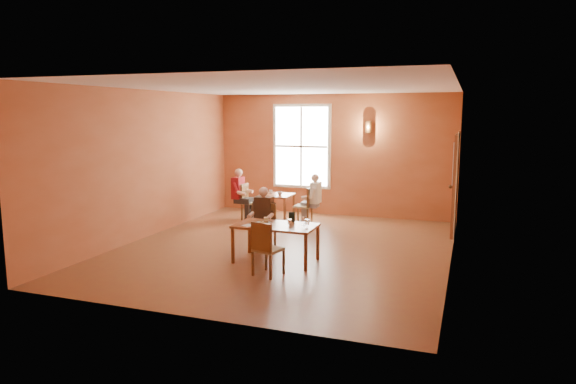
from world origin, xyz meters
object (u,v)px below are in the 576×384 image
(chair_empty, at_px, (268,248))
(second_table, at_px, (277,208))
(diner_main, at_px, (263,221))
(chair_diner_maroon, at_px, (251,202))
(diner_maroon, at_px, (250,195))
(chair_diner_white, at_px, (303,205))
(main_table, at_px, (276,243))
(diner_white, at_px, (304,200))
(chair_diner_main, at_px, (263,227))

(chair_empty, distance_m, second_table, 4.07)
(diner_main, relative_size, chair_diner_maroon, 1.29)
(diner_maroon, bearing_deg, chair_empty, 27.58)
(chair_diner_white, distance_m, chair_diner_maroon, 1.30)
(main_table, distance_m, second_table, 3.32)
(diner_white, xyz_separation_m, diner_maroon, (-1.36, 0.00, 0.03))
(main_table, xyz_separation_m, diner_maroon, (-1.85, 3.11, 0.27))
(chair_empty, relative_size, chair_diner_white, 1.03)
(main_table, height_order, chair_diner_maroon, chair_diner_maroon)
(chair_diner_main, distance_m, chair_diner_maroon, 2.79)
(chair_diner_white, bearing_deg, chair_diner_main, -179.45)
(chair_empty, bearing_deg, main_table, 117.32)
(chair_diner_main, relative_size, chair_diner_maroon, 0.99)
(diner_main, height_order, chair_diner_maroon, diner_main)
(chair_diner_white, height_order, chair_diner_maroon, chair_diner_maroon)
(chair_diner_main, distance_m, chair_empty, 1.54)
(chair_diner_white, height_order, diner_maroon, diner_maroon)
(chair_diner_white, bearing_deg, diner_white, -90.00)
(chair_empty, distance_m, diner_white, 3.90)
(chair_empty, xyz_separation_m, chair_diner_white, (-0.68, 3.85, -0.01))
(chair_diner_white, xyz_separation_m, diner_white, (0.03, 0.00, 0.14))
(diner_main, height_order, chair_empty, diner_main)
(main_table, xyz_separation_m, diner_main, (-0.50, 0.62, 0.23))
(second_table, relative_size, diner_maroon, 0.61)
(chair_diner_white, xyz_separation_m, chair_diner_maroon, (-1.30, 0.00, 0.01))
(main_table, height_order, chair_diner_main, chair_diner_main)
(diner_white, height_order, diner_maroon, diner_maroon)
(chair_diner_main, xyz_separation_m, second_table, (-0.67, 2.46, -0.10))
(diner_main, relative_size, diner_maroon, 0.94)
(second_table, xyz_separation_m, chair_diner_maroon, (-0.65, 0.00, 0.11))
(chair_diner_main, xyz_separation_m, diner_main, (0.00, -0.03, 0.13))
(chair_diner_main, relative_size, diner_white, 0.76)
(main_table, xyz_separation_m, chair_empty, (0.16, -0.74, 0.11))
(chair_empty, xyz_separation_m, diner_white, (-0.65, 3.85, 0.12))
(main_table, relative_size, second_table, 1.90)
(diner_white, bearing_deg, chair_diner_white, 90.00)
(second_table, bearing_deg, main_table, -69.32)
(chair_diner_main, height_order, chair_diner_white, chair_diner_main)
(chair_diner_white, bearing_deg, main_table, -170.44)
(diner_white, bearing_deg, chair_diner_maroon, 90.00)
(second_table, bearing_deg, chair_diner_maroon, 180.00)
(chair_diner_maroon, xyz_separation_m, diner_maroon, (-0.03, 0.00, 0.16))
(chair_diner_main, xyz_separation_m, chair_diner_maroon, (-1.32, 2.46, 0.00))
(chair_diner_white, relative_size, chair_diner_maroon, 0.98)
(main_table, height_order, diner_maroon, diner_maroon)
(diner_white, bearing_deg, second_table, 90.00)
(diner_main, bearing_deg, chair_diner_white, -89.45)
(diner_main, bearing_deg, chair_diner_main, -90.00)
(diner_main, relative_size, second_table, 1.53)
(main_table, relative_size, diner_main, 1.24)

